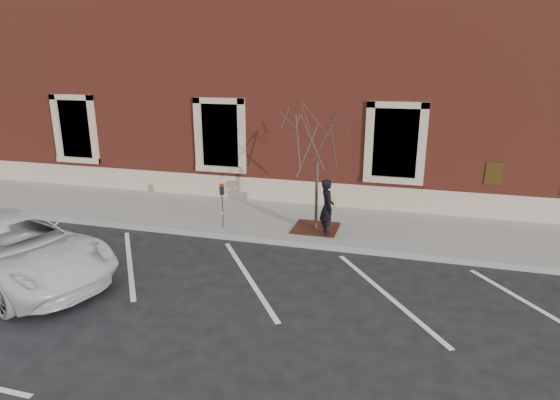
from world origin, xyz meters
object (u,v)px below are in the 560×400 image
(man, at_px, (327,207))
(white_truck, at_px, (13,249))
(sapling, at_px, (318,143))
(parking_meter, at_px, (222,197))

(man, bearing_deg, white_truck, 101.74)
(sapling, xyz_separation_m, white_truck, (-6.14, -4.86, -1.96))
(parking_meter, bearing_deg, white_truck, -150.96)
(sapling, height_order, white_truck, sapling)
(man, distance_m, white_truck, 7.90)
(man, xyz_separation_m, sapling, (-0.39, 0.42, 1.74))
(man, relative_size, white_truck, 0.31)
(parking_meter, relative_size, sapling, 0.36)
(parking_meter, bearing_deg, sapling, -8.73)
(parking_meter, distance_m, white_truck, 5.47)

